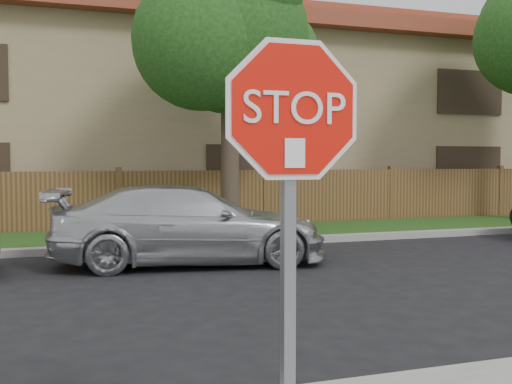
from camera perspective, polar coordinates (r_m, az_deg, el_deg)
name	(u,v)px	position (r m, az deg, el deg)	size (l,w,h in m)	color
far_curb	(135,247)	(12.72, -11.45, -5.18)	(70.00, 0.30, 0.15)	gray
grass_strip	(126,238)	(14.34, -12.25, -4.31)	(70.00, 3.00, 0.12)	#1E4714
fence	(119,202)	(15.85, -12.90, -0.93)	(70.00, 0.12, 1.60)	#54331D
apartment_building	(102,112)	(21.46, -14.43, 7.38)	(35.20, 9.20, 7.20)	#97895E
tree_mid	(232,35)	(14.78, -2.29, 14.74)	(4.80, 3.90, 7.35)	#382B21
stop_sign	(292,173)	(3.08, 3.40, 1.85)	(1.01, 0.13, 2.55)	gray
sedan_right	(190,225)	(10.90, -6.34, -3.12)	(2.01, 4.93, 1.43)	#B7BBBF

